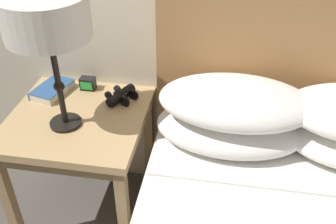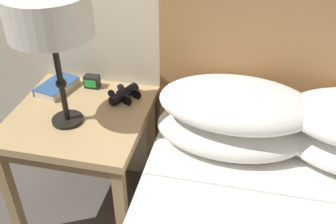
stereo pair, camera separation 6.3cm
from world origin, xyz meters
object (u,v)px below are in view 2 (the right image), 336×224
alarm_clock (92,82)px  book_on_nightstand (57,87)px  table_lamp (49,18)px  binoculars_pair (124,94)px  nightstand (82,127)px

alarm_clock → book_on_nightstand: bearing=-158.0°
book_on_nightstand → table_lamp: bearing=-55.4°
binoculars_pair → book_on_nightstand: bearing=-179.9°
table_lamp → alarm_clock: table_lamp is taller
nightstand → table_lamp: bearing=-109.3°
binoculars_pair → nightstand: bearing=-135.6°
nightstand → table_lamp: 0.54m
binoculars_pair → alarm_clock: bearing=161.0°
nightstand → table_lamp: (-0.02, -0.07, 0.53)m
table_lamp → book_on_nightstand: size_ratio=2.50×
nightstand → book_on_nightstand: book_on_nightstand is taller
binoculars_pair → alarm_clock: (-0.18, 0.06, 0.01)m
book_on_nightstand → binoculars_pair: binoculars_pair is taller
alarm_clock → binoculars_pair: bearing=-19.0°
table_lamp → binoculars_pair: size_ratio=3.34×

